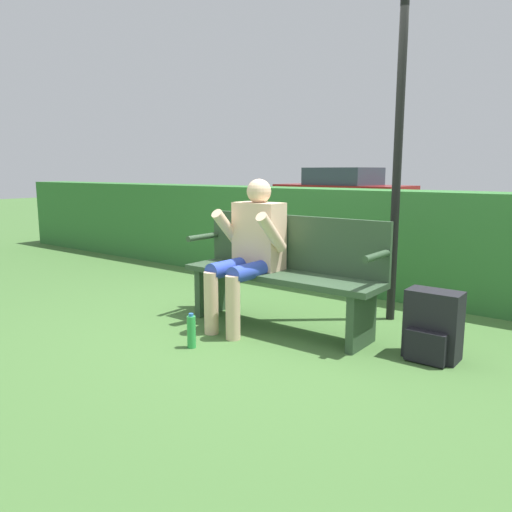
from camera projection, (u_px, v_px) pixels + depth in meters
The scene contains 8 objects.
ground_plane at pixel (278, 328), 4.01m from camera, with size 40.00×40.00×0.00m, color #426B33.
hedge_back at pixel (368, 241), 5.18m from camera, with size 12.00×0.53×1.06m.
park_bench at pixel (283, 270), 3.98m from camera, with size 1.68×0.41×0.90m.
person_seated at pixel (250, 246), 3.98m from camera, with size 0.53×0.63×1.19m.
backpack at pixel (432, 327), 3.33m from camera, with size 0.35×0.27×0.47m.
water_bottle at pixel (191, 331), 3.55m from camera, with size 0.06×0.06×0.25m.
signpost at pixel (399, 125), 3.99m from camera, with size 0.31×0.09×2.95m.
parked_car at pixel (343, 192), 14.40m from camera, with size 4.07×2.07×1.33m.
Camera 1 is at (2.21, -3.17, 1.25)m, focal length 35.00 mm.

